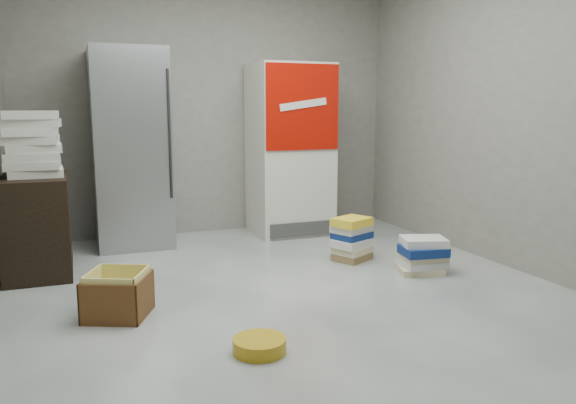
% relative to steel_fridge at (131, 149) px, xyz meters
% --- Properties ---
extents(ground, '(5.00, 5.00, 0.00)m').
position_rel_steel_fridge_xyz_m(ground, '(0.90, -2.13, -0.95)').
color(ground, silver).
rests_on(ground, ground).
extents(room_shell, '(4.04, 5.04, 2.82)m').
position_rel_steel_fridge_xyz_m(room_shell, '(0.90, -2.13, 0.85)').
color(room_shell, gray).
rests_on(room_shell, ground).
extents(steel_fridge, '(0.70, 0.72, 1.90)m').
position_rel_steel_fridge_xyz_m(steel_fridge, '(0.00, 0.00, 0.00)').
color(steel_fridge, '#ABAFB4').
rests_on(steel_fridge, ground).
extents(coke_cooler, '(0.80, 0.73, 1.80)m').
position_rel_steel_fridge_xyz_m(coke_cooler, '(1.65, -0.01, -0.05)').
color(coke_cooler, silver).
rests_on(coke_cooler, ground).
extents(wood_shelf, '(0.50, 0.80, 0.80)m').
position_rel_steel_fridge_xyz_m(wood_shelf, '(-0.83, -0.73, -0.55)').
color(wood_shelf, black).
rests_on(wood_shelf, ground).
extents(supply_box_stack, '(0.44, 0.44, 0.52)m').
position_rel_steel_fridge_xyz_m(supply_box_stack, '(-0.82, -0.73, 0.11)').
color(supply_box_stack, silver).
rests_on(supply_box_stack, wood_shelf).
extents(phonebook_stack_main, '(0.41, 0.38, 0.39)m').
position_rel_steel_fridge_xyz_m(phonebook_stack_main, '(1.74, -1.28, -0.76)').
color(phonebook_stack_main, olive).
rests_on(phonebook_stack_main, ground).
extents(phonebook_stack_side, '(0.44, 0.37, 0.29)m').
position_rel_steel_fridge_xyz_m(phonebook_stack_side, '(2.10, -1.84, -0.80)').
color(phonebook_stack_side, beige).
rests_on(phonebook_stack_side, ground).
extents(cardboard_box, '(0.49, 0.49, 0.30)m').
position_rel_steel_fridge_xyz_m(cardboard_box, '(-0.31, -1.96, -0.83)').
color(cardboard_box, yellow).
rests_on(cardboard_box, ground).
extents(bucket_lid, '(0.38, 0.38, 0.08)m').
position_rel_steel_fridge_xyz_m(bucket_lid, '(0.38, -2.82, -0.91)').
color(bucket_lid, gold).
rests_on(bucket_lid, ground).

